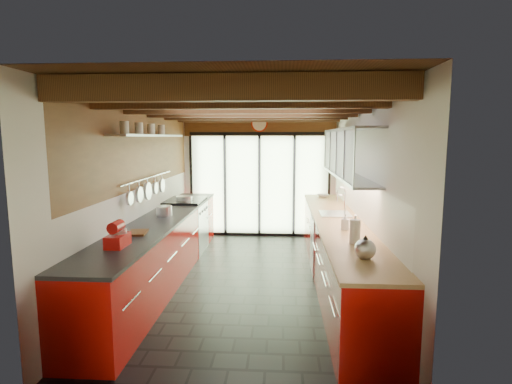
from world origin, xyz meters
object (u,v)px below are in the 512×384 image
at_px(stand_mixer, 118,236).
at_px(paper_towel, 355,232).
at_px(bowl, 323,196).
at_px(kettle, 365,248).
at_px(soap_bottle, 345,222).

height_order(stand_mixer, paper_towel, paper_towel).
distance_m(stand_mixer, bowl, 4.49).
bearing_deg(kettle, stand_mixer, 174.06).
bearing_deg(soap_bottle, stand_mixer, -159.61).
bearing_deg(kettle, bowl, 90.00).
height_order(stand_mixer, soap_bottle, stand_mixer).
bearing_deg(paper_towel, kettle, -90.00).
relative_size(paper_towel, soap_bottle, 1.52).
bearing_deg(bowl, paper_towel, -90.00).
height_order(stand_mixer, kettle, stand_mixer).
xyz_separation_m(stand_mixer, kettle, (2.54, -0.26, -0.01)).
height_order(soap_bottle, bowl, soap_bottle).
bearing_deg(stand_mixer, bowl, 55.56).
bearing_deg(kettle, paper_towel, 90.00).
relative_size(soap_bottle, bowl, 0.91).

